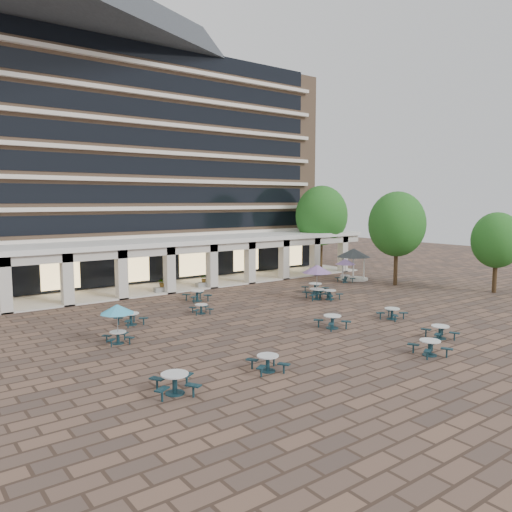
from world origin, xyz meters
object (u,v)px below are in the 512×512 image
(picnic_table_2, at_px, (332,321))
(gazebo, at_px, (354,256))
(picnic_table_1, at_px, (430,346))
(picnic_table_0, at_px, (175,382))
(planter_right, at_px, (204,283))
(planter_left, at_px, (162,286))

(picnic_table_2, xyz_separation_m, gazebo, (15.43, 12.25, 1.84))
(gazebo, bearing_deg, picnic_table_1, -128.87)
(picnic_table_0, relative_size, gazebo, 0.68)
(gazebo, bearing_deg, picnic_table_2, -141.54)
(picnic_table_1, bearing_deg, planter_right, 106.88)
(picnic_table_2, relative_size, planter_left, 1.30)
(picnic_table_0, height_order, picnic_table_1, picnic_table_0)
(gazebo, bearing_deg, planter_right, 161.31)
(picnic_table_1, distance_m, picnic_table_2, 6.80)
(planter_left, distance_m, planter_right, 4.12)
(picnic_table_2, height_order, gazebo, gazebo)
(planter_left, bearing_deg, gazebo, -14.72)
(picnic_table_2, xyz_separation_m, planter_right, (1.10, 17.10, -0.01))
(planter_left, height_order, planter_right, planter_left)
(picnic_table_1, height_order, picnic_table_2, picnic_table_2)
(picnic_table_0, height_order, gazebo, gazebo)
(picnic_table_0, relative_size, picnic_table_2, 1.16)
(picnic_table_0, bearing_deg, gazebo, 46.23)
(picnic_table_0, xyz_separation_m, planter_right, (13.78, 20.65, -0.04))
(planter_left, xyz_separation_m, planter_right, (4.12, 0.00, -0.09))
(picnic_table_1, bearing_deg, planter_left, 116.71)
(gazebo, relative_size, planter_right, 2.21)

